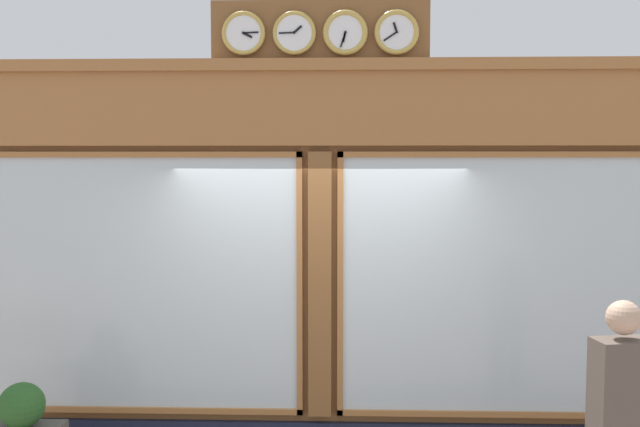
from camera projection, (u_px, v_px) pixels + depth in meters
shop_facade at (320, 255)px, 6.18m from camera, size 6.29×0.42×3.92m
pedestrian at (620, 418)px, 4.48m from camera, size 0.39×0.28×1.69m
planter_shrub at (22, 405)px, 5.22m from camera, size 0.34×0.34×0.34m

